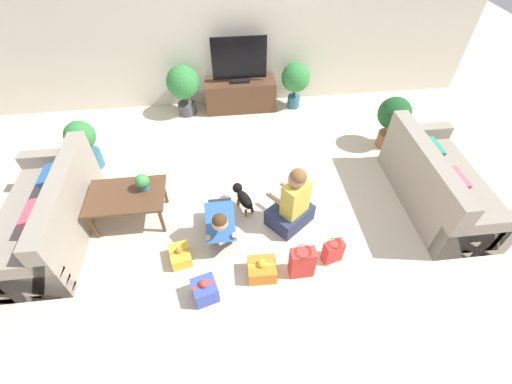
{
  "coord_description": "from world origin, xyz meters",
  "views": [
    {
      "loc": [
        -0.28,
        -3.07,
        3.41
      ],
      "look_at": [
        0.05,
        -0.23,
        0.45
      ],
      "focal_mm": 24.0,
      "sensor_mm": 36.0,
      "label": 1
    }
  ],
  "objects_px": {
    "person_kneeling": "(221,221)",
    "gift_bag_b": "(302,262)",
    "person_sitting": "(292,204)",
    "gift_box_c": "(180,255)",
    "potted_plant_back_right": "(295,79)",
    "potted_plant_corner_right": "(393,117)",
    "dog": "(243,197)",
    "sofa_right": "(438,185)",
    "sofa_left": "(49,217)",
    "tv": "(239,62)",
    "gift_box_b": "(262,269)",
    "tv_console": "(240,95)",
    "gift_bag_a": "(333,251)",
    "tabletop_plant": "(142,182)",
    "potted_plant_back_left": "(183,85)",
    "gift_box_a": "(205,290)",
    "coffee_table": "(127,198)",
    "potted_plant_corner_left": "(83,143)"
  },
  "relations": [
    {
      "from": "person_sitting",
      "to": "person_kneeling",
      "type": "bearing_deg",
      "value": -28.68
    },
    {
      "from": "potted_plant_back_right",
      "to": "potted_plant_corner_right",
      "type": "height_order",
      "value": "potted_plant_corner_right"
    },
    {
      "from": "gift_bag_a",
      "to": "potted_plant_corner_right",
      "type": "bearing_deg",
      "value": 54.55
    },
    {
      "from": "gift_box_b",
      "to": "gift_bag_a",
      "type": "xyz_separation_m",
      "value": [
        0.83,
        0.11,
        0.05
      ]
    },
    {
      "from": "potted_plant_corner_right",
      "to": "gift_box_b",
      "type": "bearing_deg",
      "value": -136.93
    },
    {
      "from": "sofa_right",
      "to": "tv_console",
      "type": "bearing_deg",
      "value": 42.13
    },
    {
      "from": "gift_box_a",
      "to": "gift_box_b",
      "type": "relative_size",
      "value": 0.96
    },
    {
      "from": "potted_plant_back_right",
      "to": "tabletop_plant",
      "type": "xyz_separation_m",
      "value": [
        -2.32,
        -2.31,
        0.04
      ]
    },
    {
      "from": "tabletop_plant",
      "to": "sofa_right",
      "type": "bearing_deg",
      "value": -3.45
    },
    {
      "from": "potted_plant_back_right",
      "to": "person_kneeling",
      "type": "xyz_separation_m",
      "value": [
        -1.42,
        -2.81,
        -0.22
      ]
    },
    {
      "from": "gift_box_b",
      "to": "gift_bag_b",
      "type": "distance_m",
      "value": 0.45
    },
    {
      "from": "person_kneeling",
      "to": "gift_bag_b",
      "type": "height_order",
      "value": "person_kneeling"
    },
    {
      "from": "gift_bag_a",
      "to": "tv",
      "type": "bearing_deg",
      "value": 103.07
    },
    {
      "from": "sofa_left",
      "to": "tv",
      "type": "xyz_separation_m",
      "value": [
        2.48,
        2.57,
        0.56
      ]
    },
    {
      "from": "person_kneeling",
      "to": "person_sitting",
      "type": "distance_m",
      "value": 0.88
    },
    {
      "from": "tv",
      "to": "dog",
      "type": "bearing_deg",
      "value": -94.1
    },
    {
      "from": "potted_plant_back_left",
      "to": "gift_box_c",
      "type": "xyz_separation_m",
      "value": [
        -0.01,
        -3.07,
        -0.46
      ]
    },
    {
      "from": "dog",
      "to": "gift_box_b",
      "type": "xyz_separation_m",
      "value": [
        0.12,
        -1.03,
        -0.09
      ]
    },
    {
      "from": "potted_plant_back_left",
      "to": "gift_box_c",
      "type": "distance_m",
      "value": 3.11
    },
    {
      "from": "person_sitting",
      "to": "dog",
      "type": "bearing_deg",
      "value": -67.5
    },
    {
      "from": "coffee_table",
      "to": "tv",
      "type": "xyz_separation_m",
      "value": [
        1.58,
        2.43,
        0.47
      ]
    },
    {
      "from": "tv_console",
      "to": "tv",
      "type": "xyz_separation_m",
      "value": [
        0.0,
        0.0,
        0.6
      ]
    },
    {
      "from": "gift_bag_a",
      "to": "gift_box_c",
      "type": "bearing_deg",
      "value": 173.59
    },
    {
      "from": "person_kneeling",
      "to": "gift_bag_b",
      "type": "distance_m",
      "value": 1.04
    },
    {
      "from": "sofa_left",
      "to": "sofa_right",
      "type": "height_order",
      "value": "same"
    },
    {
      "from": "coffee_table",
      "to": "gift_box_c",
      "type": "xyz_separation_m",
      "value": [
        0.62,
        -0.69,
        -0.31
      ]
    },
    {
      "from": "potted_plant_corner_right",
      "to": "person_kneeling",
      "type": "xyz_separation_m",
      "value": [
        -2.66,
        -1.53,
        -0.21
      ]
    },
    {
      "from": "potted_plant_corner_left",
      "to": "gift_bag_b",
      "type": "relative_size",
      "value": 1.8
    },
    {
      "from": "potted_plant_corner_left",
      "to": "tv_console",
      "type": "bearing_deg",
      "value": 29.45
    },
    {
      "from": "coffee_table",
      "to": "person_sitting",
      "type": "relative_size",
      "value": 1.0
    },
    {
      "from": "coffee_table",
      "to": "dog",
      "type": "height_order",
      "value": "coffee_table"
    },
    {
      "from": "sofa_left",
      "to": "potted_plant_corner_right",
      "type": "relative_size",
      "value": 2.19
    },
    {
      "from": "dog",
      "to": "sofa_right",
      "type": "bearing_deg",
      "value": 152.95
    },
    {
      "from": "gift_box_a",
      "to": "gift_box_c",
      "type": "xyz_separation_m",
      "value": [
        -0.28,
        0.49,
        -0.04
      ]
    },
    {
      "from": "dog",
      "to": "gift_bag_a",
      "type": "relative_size",
      "value": 1.49
    },
    {
      "from": "tv",
      "to": "tabletop_plant",
      "type": "height_order",
      "value": "tv"
    },
    {
      "from": "potted_plant_back_left",
      "to": "dog",
      "type": "distance_m",
      "value": 2.5
    },
    {
      "from": "dog",
      "to": "gift_box_a",
      "type": "distance_m",
      "value": 1.33
    },
    {
      "from": "sofa_left",
      "to": "person_kneeling",
      "type": "distance_m",
      "value": 2.03
    },
    {
      "from": "person_kneeling",
      "to": "tabletop_plant",
      "type": "relative_size",
      "value": 3.37
    },
    {
      "from": "person_sitting",
      "to": "gift_box_c",
      "type": "distance_m",
      "value": 1.45
    },
    {
      "from": "tv_console",
      "to": "potted_plant_corner_right",
      "type": "distance_m",
      "value": 2.57
    },
    {
      "from": "potted_plant_corner_right",
      "to": "potted_plant_corner_left",
      "type": "height_order",
      "value": "potted_plant_corner_right"
    },
    {
      "from": "person_kneeling",
      "to": "dog",
      "type": "distance_m",
      "value": 0.57
    },
    {
      "from": "tv",
      "to": "gift_box_b",
      "type": "bearing_deg",
      "value": -90.95
    },
    {
      "from": "tv_console",
      "to": "gift_bag_b",
      "type": "height_order",
      "value": "tv_console"
    },
    {
      "from": "gift_box_a",
      "to": "tv",
      "type": "bearing_deg",
      "value": 79.31
    },
    {
      "from": "coffee_table",
      "to": "potted_plant_corner_left",
      "type": "height_order",
      "value": "potted_plant_corner_left"
    },
    {
      "from": "potted_plant_corner_right",
      "to": "potted_plant_corner_left",
      "type": "relative_size",
      "value": 1.08
    },
    {
      "from": "tv_console",
      "to": "potted_plant_corner_left",
      "type": "height_order",
      "value": "potted_plant_corner_left"
    }
  ]
}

